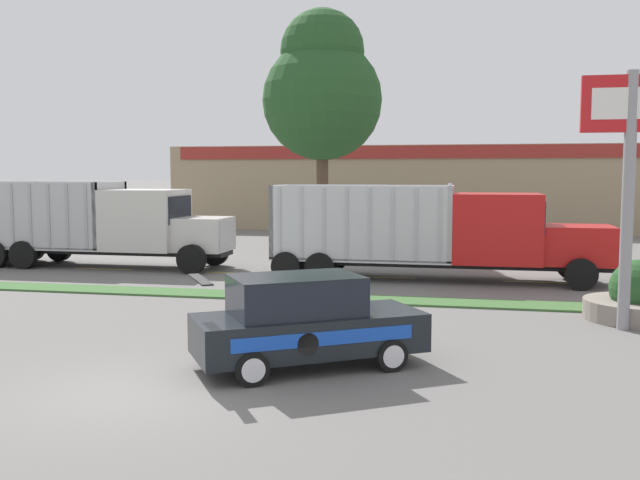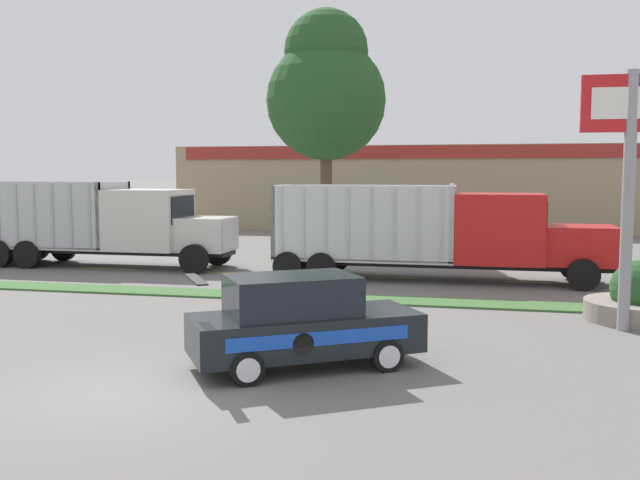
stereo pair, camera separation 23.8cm
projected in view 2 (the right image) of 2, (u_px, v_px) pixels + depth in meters
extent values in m
plane|color=slate|center=(130.00, 391.00, 12.14)|extent=(600.00, 600.00, 0.00)
cube|color=#3D6633|center=(281.00, 296.00, 21.29)|extent=(120.00, 1.30, 0.06)
cube|color=yellow|center=(107.00, 269.00, 27.62)|extent=(2.40, 0.14, 0.01)
cube|color=yellow|center=(239.00, 273.00, 26.45)|extent=(2.40, 0.14, 0.01)
cube|color=yellow|center=(383.00, 277.00, 25.27)|extent=(2.40, 0.14, 0.01)
cube|color=yellow|center=(542.00, 283.00, 24.10)|extent=(2.40, 0.14, 0.01)
cube|color=black|center=(440.00, 263.00, 24.58)|extent=(11.41, 1.38, 0.18)
cube|color=red|center=(579.00, 245.00, 23.52)|extent=(2.31, 2.05, 1.28)
cube|color=#B7B7BC|center=(617.00, 246.00, 23.26)|extent=(0.06, 1.75, 1.09)
cube|color=red|center=(499.00, 228.00, 24.04)|extent=(2.89, 2.50, 2.33)
cube|color=black|center=(544.00, 217.00, 23.68)|extent=(0.04, 2.13, 1.05)
cylinder|color=silver|center=(452.00, 206.00, 23.51)|extent=(0.14, 0.14, 1.52)
cube|color=silver|center=(365.00, 257.00, 25.13)|extent=(6.21, 2.50, 0.12)
cube|color=silver|center=(453.00, 223.00, 24.36)|extent=(0.16, 2.50, 2.53)
cube|color=silver|center=(283.00, 220.00, 25.67)|extent=(0.16, 2.50, 2.53)
cube|color=silver|center=(360.00, 224.00, 23.88)|extent=(6.21, 0.16, 2.53)
cube|color=silver|center=(370.00, 219.00, 26.15)|extent=(6.21, 0.16, 2.53)
cube|color=#B2B2B7|center=(281.00, 223.00, 24.37)|extent=(0.10, 0.04, 2.40)
cube|color=#B2B2B7|center=(303.00, 223.00, 24.20)|extent=(0.10, 0.04, 2.40)
cube|color=#B2B2B7|center=(325.00, 223.00, 24.03)|extent=(0.10, 0.04, 2.40)
cube|color=#B2B2B7|center=(348.00, 224.00, 23.86)|extent=(0.10, 0.04, 2.40)
cube|color=#B2B2B7|center=(371.00, 224.00, 23.69)|extent=(0.10, 0.04, 2.40)
cube|color=#B2B2B7|center=(394.00, 224.00, 23.53)|extent=(0.10, 0.04, 2.40)
cube|color=#B2B2B7|center=(418.00, 225.00, 23.36)|extent=(0.10, 0.04, 2.40)
cube|color=#B2B2B7|center=(442.00, 225.00, 23.19)|extent=(0.10, 0.04, 2.40)
cylinder|color=black|center=(584.00, 275.00, 22.40)|extent=(1.01, 0.30, 1.01)
cylinder|color=black|center=(574.00, 265.00, 24.80)|extent=(1.01, 0.30, 1.01)
cylinder|color=black|center=(288.00, 266.00, 24.50)|extent=(1.01, 0.30, 1.01)
cylinder|color=black|center=(305.00, 258.00, 26.90)|extent=(1.01, 0.30, 1.01)
cylinder|color=black|center=(321.00, 267.00, 24.24)|extent=(1.01, 0.30, 1.01)
cylinder|color=black|center=(336.00, 259.00, 26.64)|extent=(1.01, 0.30, 1.01)
cube|color=black|center=(99.00, 250.00, 28.36)|extent=(11.01, 1.38, 0.18)
cube|color=silver|center=(206.00, 234.00, 27.30)|extent=(1.90, 2.06, 1.28)
cube|color=#B7B7BC|center=(230.00, 235.00, 27.08)|extent=(0.06, 1.76, 1.09)
cube|color=silver|center=(149.00, 219.00, 27.76)|extent=(2.83, 2.51, 2.34)
cube|color=black|center=(183.00, 209.00, 27.41)|extent=(0.04, 2.14, 1.05)
cylinder|color=silver|center=(102.00, 204.00, 27.24)|extent=(0.14, 0.14, 1.22)
cube|color=#B7B7BC|center=(46.00, 245.00, 28.86)|extent=(6.27, 2.51, 0.12)
cube|color=#B7B7BC|center=(114.00, 214.00, 28.07)|extent=(0.16, 2.51, 2.57)
cube|color=#B7B7BC|center=(27.00, 215.00, 27.59)|extent=(6.27, 0.16, 2.57)
cube|color=#B7B7BC|center=(61.00, 212.00, 29.88)|extent=(6.27, 0.16, 2.57)
cube|color=#A3A3A8|center=(16.00, 215.00, 27.58)|extent=(0.10, 0.04, 2.44)
cube|color=#A3A3A8|center=(34.00, 215.00, 27.41)|extent=(0.10, 0.04, 2.44)
cube|color=#A3A3A8|center=(52.00, 216.00, 27.24)|extent=(0.10, 0.04, 2.44)
cube|color=#A3A3A8|center=(71.00, 216.00, 27.07)|extent=(0.10, 0.04, 2.44)
cube|color=#A3A3A8|center=(89.00, 216.00, 26.90)|extent=(0.10, 0.04, 2.44)
cylinder|color=black|center=(194.00, 259.00, 26.18)|extent=(1.09, 0.30, 1.09)
cylinder|color=black|center=(218.00, 252.00, 28.58)|extent=(1.09, 0.30, 1.09)
cylinder|color=black|center=(11.00, 247.00, 30.63)|extent=(1.09, 0.30, 1.09)
cylinder|color=black|center=(37.00, 247.00, 30.36)|extent=(1.09, 0.30, 1.09)
cylinder|color=black|center=(27.00, 254.00, 27.68)|extent=(1.09, 0.30, 1.09)
cylinder|color=black|center=(63.00, 248.00, 30.08)|extent=(1.09, 0.30, 1.09)
cube|color=black|center=(305.00, 332.00, 13.60)|extent=(4.59, 3.77, 0.73)
cube|color=black|center=(292.00, 296.00, 13.45)|extent=(2.83, 2.56, 0.70)
cube|color=black|center=(292.00, 277.00, 13.41)|extent=(2.83, 2.56, 0.04)
cube|color=black|center=(196.00, 279.00, 12.80)|extent=(0.91, 1.28, 0.03)
cube|color=blue|center=(320.00, 339.00, 12.77)|extent=(2.94, 1.86, 0.26)
cylinder|color=black|center=(303.00, 344.00, 12.67)|extent=(0.35, 0.22, 0.40)
cylinder|color=black|center=(387.00, 356.00, 13.31)|extent=(0.62, 0.49, 0.61)
cylinder|color=silver|center=(390.00, 357.00, 13.21)|extent=(0.37, 0.24, 0.43)
cylinder|color=black|center=(354.00, 337.00, 14.86)|extent=(0.62, 0.49, 0.61)
cylinder|color=silver|center=(352.00, 335.00, 14.96)|extent=(0.37, 0.24, 0.43)
cylinder|color=black|center=(247.00, 369.00, 12.41)|extent=(0.62, 0.49, 0.61)
cylinder|color=silver|center=(248.00, 370.00, 12.31)|extent=(0.37, 0.24, 0.43)
cylinder|color=black|center=(227.00, 347.00, 13.96)|extent=(0.62, 0.49, 0.61)
cylinder|color=silver|center=(226.00, 346.00, 14.06)|extent=(0.37, 0.24, 0.43)
cylinder|color=gray|center=(628.00, 202.00, 16.56)|extent=(0.28, 0.28, 6.06)
cube|color=red|center=(632.00, 103.00, 16.34)|extent=(2.24, 0.16, 1.32)
cube|color=white|center=(633.00, 103.00, 16.26)|extent=(1.79, 0.02, 0.72)
cylinder|color=gray|center=(640.00, 311.00, 17.92)|extent=(2.71, 2.71, 0.50)
cube|color=#9E896B|center=(415.00, 187.00, 50.01)|extent=(30.69, 12.00, 5.43)
cube|color=maroon|center=(407.00, 152.00, 43.92)|extent=(29.16, 0.10, 0.80)
cylinder|color=brown|center=(326.00, 192.00, 33.90)|extent=(0.57, 0.57, 5.55)
sphere|color=#234C23|center=(326.00, 100.00, 33.49)|extent=(5.64, 5.64, 5.64)
sphere|color=#234C23|center=(326.00, 51.00, 33.28)|extent=(3.95, 3.95, 3.95)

